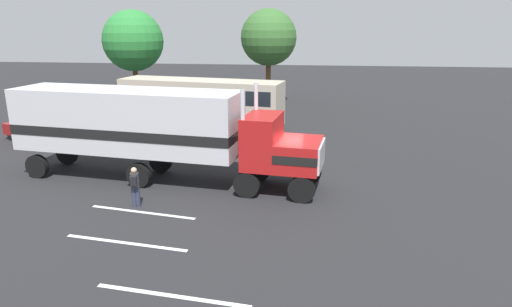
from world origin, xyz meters
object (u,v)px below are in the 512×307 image
(tree_left, at_px, (133,41))
(tree_center, at_px, (269,38))
(parked_bus, at_px, (201,100))
(person_bystander, at_px, (135,185))
(semi_truck, at_px, (150,126))
(parked_car, at_px, (38,128))

(tree_left, distance_m, tree_center, 11.61)
(tree_center, bearing_deg, parked_bus, -107.87)
(person_bystander, distance_m, tree_center, 24.73)
(semi_truck, bearing_deg, parked_bus, 90.75)
(semi_truck, bearing_deg, tree_center, 80.90)
(parked_car, height_order, tree_left, tree_left)
(tree_left, height_order, tree_center, tree_center)
(parked_car, relative_size, tree_left, 0.59)
(person_bystander, bearing_deg, semi_truck, 98.04)
(person_bystander, bearing_deg, tree_center, 83.18)
(semi_truck, height_order, person_bystander, semi_truck)
(person_bystander, relative_size, parked_car, 0.34)
(parked_car, bearing_deg, parked_bus, 23.66)
(parked_bus, relative_size, tree_left, 1.39)
(semi_truck, distance_m, parked_bus, 10.09)
(semi_truck, distance_m, person_bystander, 3.66)
(semi_truck, distance_m, tree_center, 21.35)
(semi_truck, height_order, parked_bus, semi_truck)
(person_bystander, xyz_separation_m, parked_bus, (-0.59, 13.32, 1.17))
(parked_car, bearing_deg, tree_center, 49.29)
(semi_truck, bearing_deg, parked_car, 147.49)
(parked_car, bearing_deg, tree_left, 84.06)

